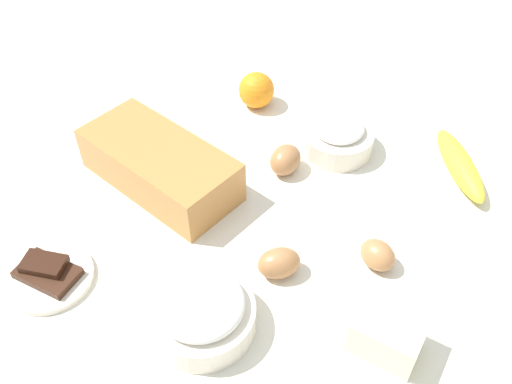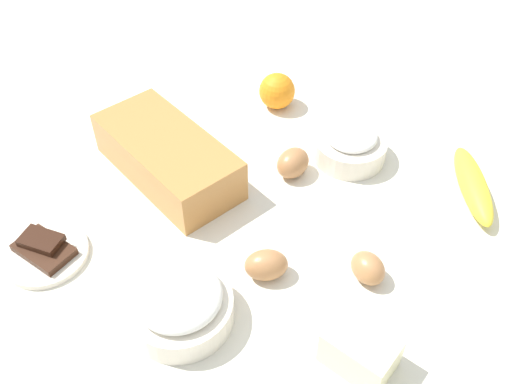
# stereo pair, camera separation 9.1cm
# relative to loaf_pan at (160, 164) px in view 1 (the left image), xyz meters

# --- Properties ---
(ground_plane) EXTENTS (2.40, 2.40, 0.02)m
(ground_plane) POSITION_rel_loaf_pan_xyz_m (-0.17, -0.03, -0.05)
(ground_plane) COLOR silver
(loaf_pan) EXTENTS (0.30, 0.17, 0.08)m
(loaf_pan) POSITION_rel_loaf_pan_xyz_m (0.00, 0.00, 0.00)
(loaf_pan) COLOR #B77A3D
(loaf_pan) RESTS_ON ground_plane
(flour_bowl) EXTENTS (0.15, 0.15, 0.07)m
(flour_bowl) POSITION_rel_loaf_pan_xyz_m (-0.23, 0.19, -0.01)
(flour_bowl) COLOR silver
(flour_bowl) RESTS_ON ground_plane
(sugar_bowl) EXTENTS (0.13, 0.13, 0.07)m
(sugar_bowl) POSITION_rel_loaf_pan_xyz_m (-0.22, -0.24, -0.01)
(sugar_bowl) COLOR silver
(sugar_bowl) RESTS_ON ground_plane
(banana) EXTENTS (0.16, 0.17, 0.04)m
(banana) POSITION_rel_loaf_pan_xyz_m (-0.43, -0.30, -0.02)
(banana) COLOR yellow
(banana) RESTS_ON ground_plane
(orange_fruit) EXTENTS (0.07, 0.07, 0.07)m
(orange_fruit) POSITION_rel_loaf_pan_xyz_m (-0.02, -0.28, -0.01)
(orange_fruit) COLOR orange
(orange_fruit) RESTS_ON ground_plane
(butter_block) EXTENTS (0.09, 0.07, 0.06)m
(butter_block) POSITION_rel_loaf_pan_xyz_m (-0.46, 0.09, -0.01)
(butter_block) COLOR #F4EDB2
(butter_block) RESTS_ON ground_plane
(egg_near_butter) EXTENTS (0.05, 0.07, 0.05)m
(egg_near_butter) POSITION_rel_loaf_pan_xyz_m (-0.17, -0.14, -0.02)
(egg_near_butter) COLOR #AA7245
(egg_near_butter) RESTS_ON ground_plane
(egg_beside_bowl) EXTENTS (0.08, 0.08, 0.05)m
(egg_beside_bowl) POSITION_rel_loaf_pan_xyz_m (-0.27, 0.06, -0.02)
(egg_beside_bowl) COLOR #AB7345
(egg_beside_bowl) RESTS_ON ground_plane
(egg_loose) EXTENTS (0.07, 0.06, 0.04)m
(egg_loose) POSITION_rel_loaf_pan_xyz_m (-0.39, -0.03, -0.02)
(egg_loose) COLOR #B07748
(egg_loose) RESTS_ON ground_plane
(chocolate_plate) EXTENTS (0.13, 0.13, 0.03)m
(chocolate_plate) POSITION_rel_loaf_pan_xyz_m (0.01, 0.25, -0.03)
(chocolate_plate) COLOR silver
(chocolate_plate) RESTS_ON ground_plane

